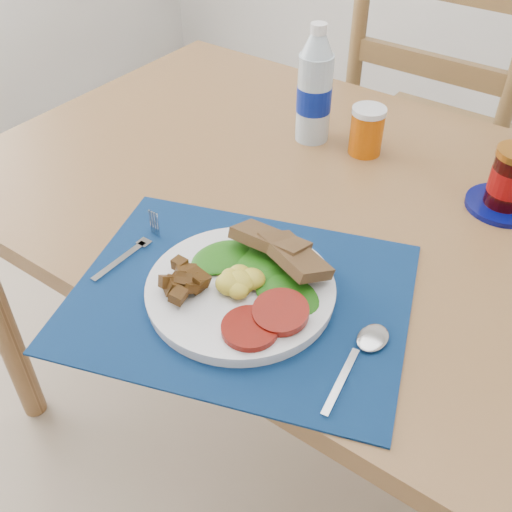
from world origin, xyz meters
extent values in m
plane|color=tan|center=(0.00, 0.00, 0.00)|extent=(4.00, 4.00, 0.00)
cube|color=brown|center=(0.00, 0.20, 0.73)|extent=(1.40, 0.90, 0.04)
cylinder|color=brown|center=(-0.64, -0.19, 0.35)|extent=(0.06, 0.06, 0.71)
cylinder|color=brown|center=(-0.64, 0.59, 0.35)|extent=(0.06, 0.06, 0.71)
cube|color=brown|center=(-0.05, 0.97, 0.48)|extent=(0.47, 0.44, 0.04)
cylinder|color=brown|center=(0.15, 1.16, 0.23)|extent=(0.04, 0.04, 0.46)
cylinder|color=brown|center=(-0.26, 1.16, 0.23)|extent=(0.04, 0.04, 0.46)
cylinder|color=brown|center=(0.15, 0.78, 0.23)|extent=(0.04, 0.04, 0.46)
cylinder|color=brown|center=(-0.26, 0.78, 0.23)|extent=(0.04, 0.04, 0.46)
cube|color=black|center=(0.03, -0.12, 0.75)|extent=(0.60, 0.53, 0.00)
cylinder|color=silver|center=(0.03, -0.12, 0.76)|extent=(0.28, 0.28, 0.02)
ellipsoid|color=gold|center=(0.03, -0.12, 0.79)|extent=(0.07, 0.06, 0.03)
cylinder|color=maroon|center=(0.10, -0.16, 0.78)|extent=(0.08, 0.08, 0.01)
ellipsoid|color=#0A3E07|center=(0.04, -0.08, 0.78)|extent=(0.15, 0.09, 0.01)
cube|color=brown|center=(0.05, -0.04, 0.80)|extent=(0.12, 0.08, 0.04)
cube|color=#B2B5BA|center=(-0.18, -0.17, 0.76)|extent=(0.01, 0.11, 0.00)
cube|color=#B2B5BA|center=(-0.18, -0.09, 0.76)|extent=(0.02, 0.06, 0.00)
cube|color=#B2B5BA|center=(0.23, -0.17, 0.76)|extent=(0.03, 0.12, 0.00)
ellipsoid|color=#B2B5BA|center=(0.23, -0.08, 0.76)|extent=(0.04, 0.06, 0.01)
cylinder|color=#ADBFCC|center=(-0.14, 0.36, 0.84)|extent=(0.07, 0.07, 0.18)
cylinder|color=navy|center=(-0.14, 0.36, 0.84)|extent=(0.07, 0.07, 0.05)
cone|color=#ADBFCC|center=(-0.14, 0.36, 0.95)|extent=(0.06, 0.06, 0.04)
cylinder|color=white|center=(-0.14, 0.36, 0.98)|extent=(0.03, 0.03, 0.02)
cylinder|color=#BF5005|center=(-0.02, 0.37, 0.80)|extent=(0.07, 0.07, 0.09)
cylinder|color=#050A57|center=(0.27, 0.35, 0.76)|extent=(0.13, 0.13, 0.01)
cylinder|color=black|center=(0.27, 0.35, 0.81)|extent=(0.07, 0.07, 0.10)
cylinder|color=maroon|center=(0.27, 0.35, 0.81)|extent=(0.07, 0.07, 0.05)
camera|label=1|loc=(0.43, -0.63, 1.39)|focal=42.00mm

